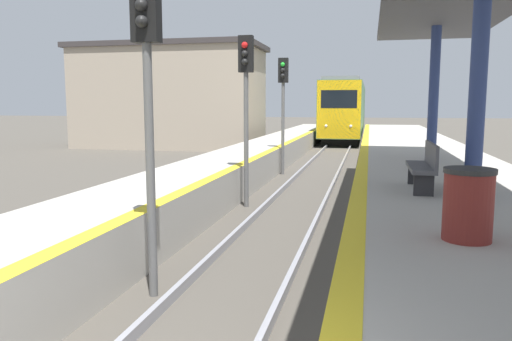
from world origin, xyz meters
TOP-DOWN VIEW (x-y plane):
  - train at (0.00, 37.39)m, footprint 2.65×18.73m
  - signal_near at (-1.05, 4.15)m, footprint 0.36×0.31m
  - signal_mid at (-1.25, 10.32)m, footprint 0.36×0.31m
  - signal_far at (-1.36, 16.49)m, footprint 0.36×0.31m
  - trash_bin at (3.01, 4.39)m, footprint 0.61×0.61m
  - bench at (2.87, 8.08)m, footprint 0.44×1.73m
  - station_building at (-10.23, 27.18)m, footprint 11.40×5.82m

SIDE VIEW (x-z plane):
  - trash_bin at x=3.01m, z-range 0.98..1.87m
  - bench at x=2.87m, z-range 1.01..1.93m
  - train at x=0.00m, z-range 0.04..4.36m
  - signal_near at x=-1.05m, z-range 0.87..5.20m
  - signal_mid at x=-1.25m, z-range 0.87..5.20m
  - signal_far at x=-1.36m, z-range 0.87..5.20m
  - station_building at x=-10.23m, z-range 0.01..6.23m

